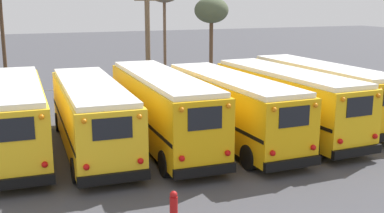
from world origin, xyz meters
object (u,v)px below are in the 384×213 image
object	(u,v)px
school_bus_2	(162,107)
fire_hydrant	(174,207)
school_bus_4	(285,99)
utility_pole	(148,39)
school_bus_1	(92,114)
school_bus_0	(15,115)
bare_tree_2	(211,11)
school_bus_3	(230,106)
school_bus_5	(321,91)

from	to	relation	value
school_bus_2	fire_hydrant	distance (m)	8.17
school_bus_4	utility_pole	distance (m)	13.94
utility_pole	fire_hydrant	xyz separation A→B (m)	(-5.56, -20.75, -3.28)
school_bus_1	school_bus_2	xyz separation A→B (m)	(3.11, -0.36, 0.13)
school_bus_0	bare_tree_2	xyz separation A→B (m)	(16.81, 17.06, 3.85)
school_bus_3	fire_hydrant	bearing A→B (deg)	-127.13
school_bus_0	fire_hydrant	size ratio (longest dim) A/B	9.87
school_bus_1	fire_hydrant	xyz separation A→B (m)	(0.86, -8.12, -1.12)
school_bus_3	school_bus_5	bearing A→B (deg)	14.17
school_bus_4	utility_pole	xyz separation A→B (m)	(-2.91, 13.48, 2.07)
utility_pole	bare_tree_2	distance (m)	9.07
school_bus_5	utility_pole	world-z (taller)	utility_pole
school_bus_5	school_bus_0	bearing A→B (deg)	179.43
school_bus_3	utility_pole	bearing A→B (deg)	89.15
utility_pole	fire_hydrant	bearing A→B (deg)	-105.00
school_bus_2	school_bus_5	world-z (taller)	school_bus_2
school_bus_0	utility_pole	size ratio (longest dim) A/B	1.38
school_bus_1	school_bus_4	bearing A→B (deg)	-5.19
school_bus_1	school_bus_3	bearing A→B (deg)	-9.52
school_bus_2	school_bus_3	size ratio (longest dim) A/B	1.03
school_bus_3	utility_pole	distance (m)	13.84
school_bus_3	school_bus_4	bearing A→B (deg)	3.61
school_bus_2	bare_tree_2	world-z (taller)	bare_tree_2
school_bus_5	fire_hydrant	bearing A→B (deg)	-143.25
school_bus_4	school_bus_3	bearing A→B (deg)	-176.39
school_bus_5	bare_tree_2	distance (m)	17.69
school_bus_3	school_bus_4	world-z (taller)	school_bus_4
school_bus_0	fire_hydrant	world-z (taller)	school_bus_0
school_bus_3	school_bus_5	xyz separation A→B (m)	(6.22, 1.57, 0.01)
school_bus_0	school_bus_1	world-z (taller)	school_bus_0
school_bus_2	school_bus_3	bearing A→B (deg)	-12.41
school_bus_4	utility_pole	size ratio (longest dim) A/B	1.39
school_bus_1	school_bus_3	xyz separation A→B (m)	(6.22, -1.04, 0.05)
bare_tree_2	school_bus_0	bearing A→B (deg)	-134.57
fire_hydrant	school_bus_0	bearing A→B (deg)	114.31
school_bus_2	school_bus_3	xyz separation A→B (m)	(3.11, -0.68, -0.08)
school_bus_0	fire_hydrant	xyz separation A→B (m)	(3.98, -8.80, -1.18)
school_bus_3	school_bus_4	size ratio (longest dim) A/B	1.01
bare_tree_2	school_bus_4	bearing A→B (deg)	-103.22
utility_pole	school_bus_5	bearing A→B (deg)	-63.56
school_bus_2	bare_tree_2	bearing A→B (deg)	59.67
school_bus_5	fire_hydrant	size ratio (longest dim) A/B	10.23
school_bus_4	school_bus_5	xyz separation A→B (m)	(3.11, 1.37, -0.02)
school_bus_0	school_bus_4	size ratio (longest dim) A/B	0.99
school_bus_4	utility_pole	bearing A→B (deg)	102.18
school_bus_1	school_bus_5	world-z (taller)	school_bus_5
school_bus_1	utility_pole	xyz separation A→B (m)	(6.42, 12.63, 2.16)
fire_hydrant	school_bus_4	bearing A→B (deg)	40.65
school_bus_1	fire_hydrant	distance (m)	8.24
fire_hydrant	school_bus_2	bearing A→B (deg)	73.86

